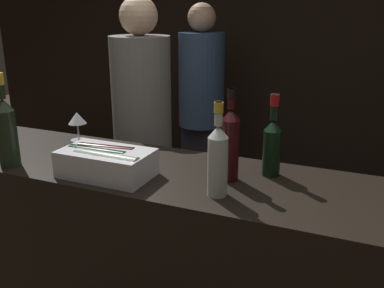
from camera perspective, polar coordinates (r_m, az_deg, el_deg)
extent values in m
cube|color=black|center=(3.70, 13.70, 13.38)|extent=(6.40, 0.06, 2.80)
cube|color=black|center=(1.96, -0.34, -17.98)|extent=(2.41, 0.56, 1.02)
cube|color=silver|center=(1.72, -11.32, -2.51)|extent=(0.36, 0.21, 0.11)
cylinder|color=#9EA899|center=(1.66, -11.37, -2.30)|extent=(0.28, 0.08, 0.07)
cylinder|color=black|center=(1.73, -12.54, -1.49)|extent=(0.25, 0.07, 0.06)
cylinder|color=black|center=(1.76, -11.36, -1.10)|extent=(0.25, 0.09, 0.06)
cylinder|color=silver|center=(2.22, -14.84, 0.51)|extent=(0.08, 0.08, 0.00)
cylinder|color=silver|center=(2.21, -14.93, 1.60)|extent=(0.01, 0.01, 0.08)
cone|color=silver|center=(2.19, -15.08, 3.38)|extent=(0.09, 0.09, 0.06)
cylinder|color=black|center=(1.71, 10.57, -1.19)|extent=(0.07, 0.07, 0.18)
cone|color=black|center=(1.68, 10.79, 2.47)|extent=(0.07, 0.07, 0.04)
cylinder|color=black|center=(1.66, 10.93, 4.84)|extent=(0.03, 0.03, 0.10)
cylinder|color=maroon|center=(1.65, 10.99, 5.76)|extent=(0.03, 0.03, 0.04)
cylinder|color=black|center=(1.63, 5.08, -0.86)|extent=(0.07, 0.07, 0.24)
cone|color=black|center=(1.59, 5.21, 3.93)|extent=(0.07, 0.07, 0.04)
cylinder|color=black|center=(1.58, 5.27, 6.02)|extent=(0.03, 0.03, 0.08)
cylinder|color=black|center=(1.57, 5.30, 6.78)|extent=(0.03, 0.03, 0.03)
cylinder|color=black|center=(1.93, -23.38, 0.65)|extent=(0.08, 0.08, 0.24)
cone|color=black|center=(1.90, -23.91, 4.80)|extent=(0.08, 0.08, 0.05)
cylinder|color=black|center=(1.88, -24.21, 7.08)|extent=(0.03, 0.03, 0.10)
cylinder|color=#B2B7AD|center=(1.50, 3.43, -3.05)|extent=(0.07, 0.07, 0.21)
cone|color=#B2B7AD|center=(1.46, 3.52, 1.66)|extent=(0.07, 0.07, 0.04)
cylinder|color=#B2B7AD|center=(1.44, 3.57, 4.04)|extent=(0.03, 0.03, 0.08)
cylinder|color=gold|center=(1.44, 3.58, 4.91)|extent=(0.03, 0.03, 0.04)
cube|color=black|center=(2.73, -6.16, -9.82)|extent=(0.25, 0.19, 0.78)
cylinder|color=slate|center=(2.48, -6.74, 5.80)|extent=(0.34, 0.34, 0.72)
sphere|color=beige|center=(2.42, -7.15, 16.61)|extent=(0.21, 0.21, 0.21)
cube|color=black|center=(3.50, 1.17, -3.47)|extent=(0.26, 0.19, 0.77)
cylinder|color=#334766|center=(3.31, 1.26, 8.54)|extent=(0.35, 0.35, 0.71)
sphere|color=tan|center=(3.26, 1.31, 16.52)|extent=(0.21, 0.21, 0.21)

